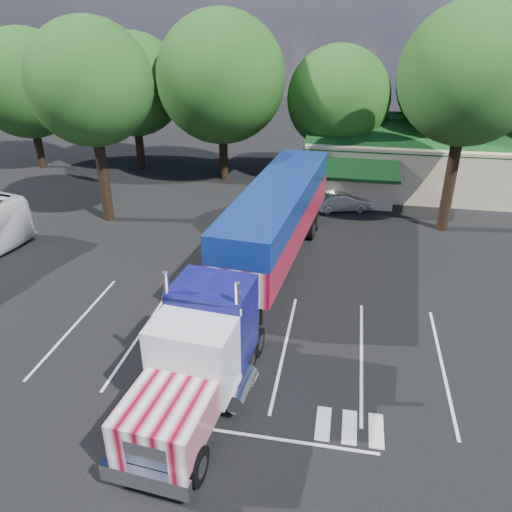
% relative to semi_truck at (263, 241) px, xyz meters
% --- Properties ---
extents(ground, '(120.00, 120.00, 0.00)m').
position_rel_semi_truck_xyz_m(ground, '(-1.41, 1.37, -2.74)').
color(ground, black).
rests_on(ground, ground).
extents(event_hall, '(24.20, 14.12, 5.55)m').
position_rel_semi_truck_xyz_m(event_hall, '(12.33, 19.18, -0.53)').
color(event_hall, beige).
rests_on(event_hall, ground).
extents(tree_row_a, '(9.00, 9.00, 11.68)m').
position_rel_semi_truck_xyz_m(tree_row_a, '(-23.41, 17.87, 4.42)').
color(tree_row_a, black).
rests_on(tree_row_a, ground).
extents(tree_row_b, '(8.40, 8.40, 11.35)m').
position_rel_semi_truck_xyz_m(tree_row_b, '(-14.41, 19.17, 4.39)').
color(tree_row_b, black).
rests_on(tree_row_b, ground).
extents(tree_row_c, '(10.00, 10.00, 13.05)m').
position_rel_semi_truck_xyz_m(tree_row_c, '(-6.41, 17.57, 5.29)').
color(tree_row_c, black).
rests_on(tree_row_c, ground).
extents(tree_row_d, '(8.00, 8.00, 10.60)m').
position_rel_semi_truck_xyz_m(tree_row_d, '(2.59, 18.87, 3.84)').
color(tree_row_d, black).
rests_on(tree_row_d, ground).
extents(tree_row_e, '(9.60, 9.60, 12.90)m').
position_rel_semi_truck_xyz_m(tree_row_e, '(11.59, 19.37, 5.34)').
color(tree_row_e, black).
rests_on(tree_row_e, ground).
extents(tree_near_left, '(7.60, 7.60, 12.65)m').
position_rel_semi_truck_xyz_m(tree_near_left, '(-11.91, 7.37, 6.07)').
color(tree_near_left, black).
rests_on(tree_near_left, ground).
extents(tree_near_right, '(8.00, 8.00, 13.50)m').
position_rel_semi_truck_xyz_m(tree_near_right, '(10.09, 9.87, 6.72)').
color(tree_near_right, black).
rests_on(tree_near_right, ground).
extents(semi_truck, '(5.20, 23.32, 4.85)m').
position_rel_semi_truck_xyz_m(semi_truck, '(0.00, 0.00, 0.00)').
color(semi_truck, black).
rests_on(semi_truck, ground).
extents(woman, '(0.67, 0.76, 1.75)m').
position_rel_semi_truck_xyz_m(woman, '(0.19, -4.63, -1.87)').
color(woman, black).
rests_on(woman, ground).
extents(bicycle, '(1.25, 1.95, 0.97)m').
position_rel_semi_truck_xyz_m(bicycle, '(0.39, 2.37, -2.26)').
color(bicycle, black).
rests_on(bicycle, ground).
extents(silver_sedan, '(4.25, 2.57, 1.32)m').
position_rel_semi_truck_xyz_m(silver_sedan, '(3.59, 11.97, -2.08)').
color(silver_sedan, '#A7ABAF').
rests_on(silver_sedan, ground).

